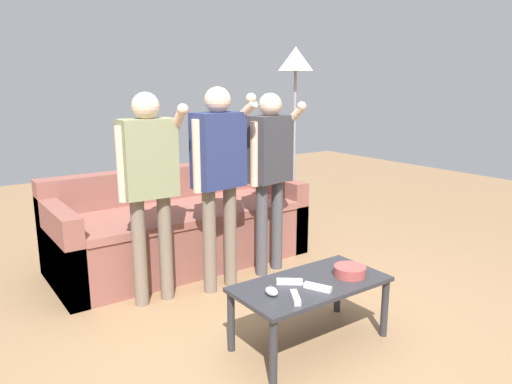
% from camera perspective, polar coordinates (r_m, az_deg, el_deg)
% --- Properties ---
extents(ground_plane, '(12.00, 12.00, 0.00)m').
position_cam_1_polar(ground_plane, '(3.10, 4.49, -16.80)').
color(ground_plane, '#93704C').
extents(couch, '(2.12, 0.91, 0.79)m').
position_cam_1_polar(couch, '(4.23, -9.10, -4.33)').
color(couch, brown).
rests_on(couch, ground).
extents(coffee_table, '(0.92, 0.47, 0.39)m').
position_cam_1_polar(coffee_table, '(2.91, 6.49, -11.51)').
color(coffee_table, '#2D2D33').
rests_on(coffee_table, ground).
extents(snack_bowl, '(0.19, 0.19, 0.06)m').
position_cam_1_polar(snack_bowl, '(3.00, 11.03, -9.15)').
color(snack_bowl, '#B24C47').
rests_on(snack_bowl, coffee_table).
extents(game_remote_nunchuk, '(0.06, 0.09, 0.05)m').
position_cam_1_polar(game_remote_nunchuk, '(2.70, 1.85, -11.66)').
color(game_remote_nunchuk, white).
rests_on(game_remote_nunchuk, coffee_table).
extents(floor_lamp, '(0.34, 0.34, 1.86)m').
position_cam_1_polar(floor_lamp, '(4.71, 4.68, 13.71)').
color(floor_lamp, '#2D2D33').
rests_on(floor_lamp, ground).
extents(player_left, '(0.43, 0.32, 1.47)m').
position_cam_1_polar(player_left, '(3.34, -12.53, 2.07)').
color(player_left, '#756656').
rests_on(player_left, ground).
extents(player_center, '(0.46, 0.30, 1.50)m').
position_cam_1_polar(player_center, '(3.49, -4.41, 3.15)').
color(player_center, '#756656').
rests_on(player_center, ground).
extents(player_right, '(0.46, 0.29, 1.45)m').
position_cam_1_polar(player_right, '(3.82, 1.68, 3.53)').
color(player_right, '#47474C').
rests_on(player_right, ground).
extents(game_remote_wand_near, '(0.10, 0.16, 0.03)m').
position_cam_1_polar(game_remote_wand_near, '(2.79, 7.28, -11.11)').
color(game_remote_wand_near, white).
rests_on(game_remote_wand_near, coffee_table).
extents(game_remote_wand_far, '(0.11, 0.15, 0.03)m').
position_cam_1_polar(game_remote_wand_far, '(2.65, 4.69, -12.32)').
color(game_remote_wand_far, white).
rests_on(game_remote_wand_far, coffee_table).
extents(game_remote_wand_spare, '(0.14, 0.12, 0.03)m').
position_cam_1_polar(game_remote_wand_spare, '(2.85, 3.98, -10.52)').
color(game_remote_wand_spare, white).
rests_on(game_remote_wand_spare, coffee_table).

